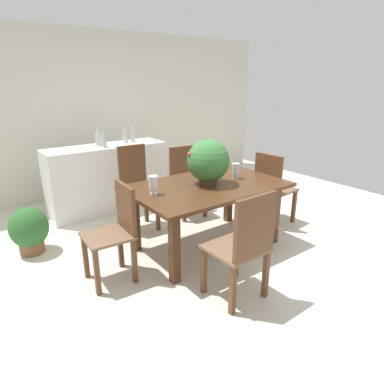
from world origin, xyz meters
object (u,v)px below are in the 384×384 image
Objects in this scene: wine_bottle_tall at (133,134)px; chair_far_right at (185,178)px; chair_head_end at (116,228)px; flower_centerpiece at (208,161)px; dining_table at (207,193)px; crystal_vase_center_near at (153,183)px; chair_far_left at (136,184)px; potted_plant_floor at (29,229)px; crystal_vase_left at (236,170)px; wine_glass at (216,165)px; kitchen_counter at (108,178)px; chair_near_left at (245,243)px; chair_foot_end at (272,186)px; wine_bottle_clear at (125,135)px; wine_bottle_green at (98,140)px; wine_bottle_amber at (104,141)px.

chair_far_right is at bearing -66.19° from wine_bottle_tall.
chair_head_end is 1.22m from flower_centerpiece.
chair_far_right is at bearing 69.12° from flower_centerpiece.
crystal_vase_center_near is (-0.64, 0.06, 0.22)m from dining_table.
chair_far_left is 3.56× the size of wine_bottle_tall.
flower_centerpiece is 2.11m from potted_plant_floor.
flower_centerpiece reaches higher than dining_table.
flower_centerpiece is 0.43m from crystal_vase_left.
wine_glass is 1.72m from kitchen_counter.
dining_table is 1.70× the size of chair_near_left.
flower_centerpiece reaches higher than crystal_vase_center_near.
chair_far_right reaches higher than chair_foot_end.
wine_bottle_clear is (-0.10, 1.79, 0.43)m from dining_table.
crystal_vase_left is at bearing 92.96° from chair_head_end.
chair_far_left is 0.80m from kitchen_counter.
chair_far_right is at bearing 126.21° from chair_head_end.
chair_far_left is 2.16× the size of flower_centerpiece.
wine_bottle_green reaches higher than kitchen_counter.
wine_bottle_tall is at bearing 3.92° from kitchen_counter.
crystal_vase_center_near reaches higher than wine_glass.
wine_bottle_green is at bearing 96.06° from wine_bottle_amber.
potted_plant_floor is (-1.29, 2.02, -0.28)m from chair_near_left.
wine_bottle_tall is at bearing 69.13° from crystal_vase_center_near.
chair_foot_end is at bearing -31.82° from chair_far_left.
chair_foot_end is 3.55× the size of wine_bottle_clear.
wine_bottle_green is at bearing 150.73° from kitchen_counter.
chair_far_left is 1.21m from chair_head_end.
chair_far_left is at bearing 129.52° from crystal_vase_left.
wine_bottle_tall is (-0.37, 0.83, 0.54)m from chair_far_right.
crystal_vase_left is 2.05m from wine_bottle_green.
potted_plant_floor is at bearing -147.75° from chair_head_end.
wine_bottle_green reaches higher than potted_plant_floor.
chair_foot_end is (1.09, -0.01, -0.11)m from dining_table.
chair_far_right is at bearing 41.55° from crystal_vase_center_near.
crystal_vase_center_near is at bearing -97.08° from kitchen_counter.
wine_glass is (0.34, 0.28, -0.15)m from flower_centerpiece.
wine_bottle_green is at bearing 85.55° from crystal_vase_center_near.
chair_foot_end is 0.84m from wine_glass.
crystal_vase_left is 1.90m from wine_bottle_amber.
chair_head_end reaches higher than crystal_vase_left.
kitchen_counter is (-0.80, 1.48, -0.37)m from wine_glass.
kitchen_counter is at bearing 115.79° from crystal_vase_left.
chair_head_end is 2.19m from wine_bottle_tall.
crystal_vase_center_near is (-0.26, 1.04, 0.31)m from chair_near_left.
dining_table is at bearing -31.66° from potted_plant_floor.
kitchen_counter is (-0.43, 1.77, -0.17)m from dining_table.
chair_foot_end reaches higher than dining_table.
crystal_vase_center_near is at bearing -95.51° from wine_bottle_amber.
chair_far_right reaches higher than chair_head_end.
flower_centerpiece reaches higher than chair_foot_end.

